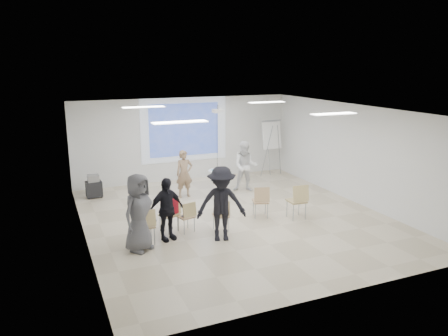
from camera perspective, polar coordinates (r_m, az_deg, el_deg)
name	(u,v)px	position (r m, az deg, el deg)	size (l,w,h in m)	color
floor	(235,219)	(12.27, 1.46, -6.73)	(8.00, 9.00, 0.10)	beige
ceiling	(236,108)	(11.56, 1.56, 7.83)	(8.00, 9.00, 0.10)	white
wall_back	(184,139)	(15.99, -5.25, 3.80)	(8.00, 0.10, 3.00)	silver
wall_left	(79,181)	(10.84, -18.39, -1.60)	(0.10, 9.00, 3.00)	silver
wall_right	(356,154)	(13.95, 16.85, 1.81)	(0.10, 9.00, 3.00)	silver
projection_halo	(184,130)	(15.87, -5.20, 5.00)	(3.20, 0.01, 2.30)	silver
projection_image	(184,130)	(15.86, -5.19, 5.00)	(2.60, 0.01, 1.90)	#3652B9
pedestal_table	(219,181)	(14.25, -0.71, -1.65)	(0.88, 0.88, 0.83)	white
player_left	(184,171)	(13.93, -5.21, -0.36)	(0.63, 0.43, 1.73)	#9B7C5F
player_right	(246,164)	(14.52, 2.83, 0.55)	(0.90, 0.72, 1.87)	white
controller_left	(187,160)	(14.15, -4.85, 1.02)	(0.04, 0.12, 0.04)	white
controller_right	(238,153)	(14.60, 1.78, 1.94)	(0.04, 0.12, 0.04)	white
chair_far_left	(146,224)	(10.50, -10.15, -7.16)	(0.42, 0.45, 0.89)	tan
chair_left_mid	(171,213)	(11.17, -6.94, -5.81)	(0.56, 0.57, 0.88)	tan
chair_left_inner	(187,214)	(11.12, -4.81, -6.07)	(0.47, 0.49, 0.81)	tan
chair_center	(221,213)	(11.13, -0.34, -5.95)	(0.45, 0.47, 0.83)	tan
chair_right_inner	(261,199)	(12.12, 4.86, -4.09)	(0.54, 0.56, 0.91)	tan
chair_right_far	(298,199)	(12.12, 9.66, -3.98)	(0.50, 0.53, 1.00)	tan
red_jacket	(171,207)	(10.96, -6.91, -5.08)	(0.41, 0.09, 0.39)	#A41423
laptop	(186,215)	(11.21, -5.04, -6.15)	(0.30, 0.22, 0.02)	black
audience_left	(166,205)	(10.59, -7.56, -4.78)	(1.04, 0.62, 1.79)	black
audience_mid	(221,199)	(10.46, -0.34, -4.06)	(1.35, 0.73, 2.08)	black
audience_outer	(139,208)	(10.08, -11.10, -5.15)	(0.99, 0.65, 2.03)	#58585D
flipchart_easel	(271,135)	(16.51, 6.22, 4.31)	(0.92, 0.69, 2.12)	gray
av_cart	(94,187)	(14.56, -16.64, -2.40)	(0.50, 0.41, 0.74)	black
ceiling_projector	(218,115)	(13.00, -0.79, 6.88)	(0.30, 0.25, 3.00)	white
fluor_panel_nw	(144,107)	(12.83, -10.47, 7.83)	(1.20, 0.30, 0.02)	white
fluor_panel_ne	(267,102)	(14.24, 5.60, 8.55)	(1.20, 0.30, 0.02)	white
fluor_panel_sw	(180,122)	(9.47, -5.77, 5.99)	(1.20, 0.30, 0.02)	white
fluor_panel_se	(334,114)	(11.30, 14.12, 6.89)	(1.20, 0.30, 0.02)	white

